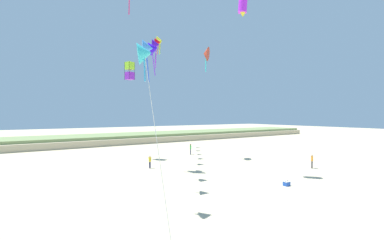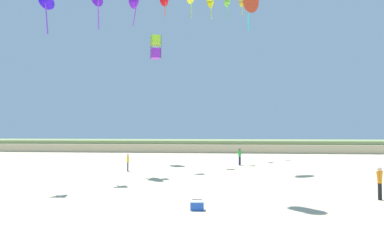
{
  "view_description": "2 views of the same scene",
  "coord_description": "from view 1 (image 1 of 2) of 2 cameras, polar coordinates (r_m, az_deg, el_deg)",
  "views": [
    {
      "loc": [
        -17.07,
        -12.05,
        6.25
      ],
      "look_at": [
        -2.45,
        10.19,
        5.74
      ],
      "focal_mm": 24.0,
      "sensor_mm": 36.0,
      "label": 1
    },
    {
      "loc": [
        3.57,
        -12.71,
        3.45
      ],
      "look_at": [
        1.32,
        9.95,
        4.16
      ],
      "focal_mm": 32.0,
      "sensor_mm": 36.0,
      "label": 2
    }
  ],
  "objects": [
    {
      "name": "person_mid_center",
      "position": [
        40.74,
        -0.32,
        -6.33
      ],
      "size": [
        0.46,
        0.5,
        1.7
      ],
      "color": "#282D4C",
      "rests_on": "ground"
    },
    {
      "name": "dune_ridge",
      "position": [
        61.07,
        -16.99,
        -3.97
      ],
      "size": [
        120.0,
        13.45,
        1.85
      ],
      "color": "#BFAE8B",
      "rests_on": "ground"
    },
    {
      "name": "person_near_left",
      "position": [
        33.58,
        25.12,
        -8.09
      ],
      "size": [
        0.49,
        0.44,
        1.65
      ],
      "color": "black",
      "rests_on": "ground"
    },
    {
      "name": "large_kite_outer_drift",
      "position": [
        39.37,
        3.08,
        14.46
      ],
      "size": [
        2.2,
        2.12,
        3.73
      ],
      "color": "red"
    },
    {
      "name": "ground_plane",
      "position": [
        21.81,
        21.35,
        -15.64
      ],
      "size": [
        240.0,
        240.0,
        0.0
      ],
      "primitive_type": "plane",
      "color": "beige"
    },
    {
      "name": "large_kite_high_solo",
      "position": [
        38.99,
        -13.69,
        10.55
      ],
      "size": [
        1.34,
        1.34,
        2.53
      ],
      "color": "purple"
    },
    {
      "name": "large_kite_mid_trail",
      "position": [
        30.78,
        11.25,
        24.31
      ],
      "size": [
        1.3,
        1.21,
        2.95
      ],
      "color": "#C028F1"
    },
    {
      "name": "beach_cooler",
      "position": [
        24.8,
        20.27,
        -13.07
      ],
      "size": [
        0.58,
        0.41,
        0.46
      ],
      "color": "blue",
      "rests_on": "ground"
    },
    {
      "name": "kite_banner_string",
      "position": [
        33.82,
        -7.73,
        16.53
      ],
      "size": [
        18.98,
        36.98,
        21.74
      ],
      "color": "#34C6D3"
    },
    {
      "name": "person_near_right",
      "position": [
        30.86,
        -9.34,
        -8.95
      ],
      "size": [
        0.23,
        0.53,
        1.52
      ],
      "color": "#282D4C",
      "rests_on": "ground"
    }
  ]
}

